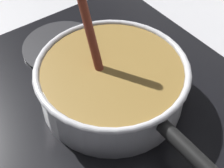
# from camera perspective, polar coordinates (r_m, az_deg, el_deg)

# --- Properties ---
(ground) EXTENTS (2.40, 1.60, 0.04)m
(ground) POSITION_cam_1_polar(r_m,az_deg,el_deg) (0.66, -17.56, -2.22)
(ground) COLOR #B7B7BC
(hob_plate) EXTENTS (0.56, 0.48, 0.01)m
(hob_plate) POSITION_cam_1_polar(r_m,az_deg,el_deg) (0.59, 0.00, -2.78)
(hob_plate) COLOR black
(hob_plate) RESTS_ON ground
(burner_ring) EXTENTS (0.20, 0.20, 0.01)m
(burner_ring) POSITION_cam_1_polar(r_m,az_deg,el_deg) (0.58, 0.00, -2.14)
(burner_ring) COLOR #592D0C
(burner_ring) RESTS_ON hob_plate
(spare_burner) EXTENTS (0.16, 0.16, 0.01)m
(spare_burner) POSITION_cam_1_polar(r_m,az_deg,el_deg) (0.69, -8.41, 6.39)
(spare_burner) COLOR #262628
(spare_burner) RESTS_ON hob_plate
(cooking_pan) EXTENTS (0.40, 0.25, 0.27)m
(cooking_pan) POSITION_cam_1_polar(r_m,az_deg,el_deg) (0.55, 0.08, 0.31)
(cooking_pan) COLOR silver
(cooking_pan) RESTS_ON hob_plate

